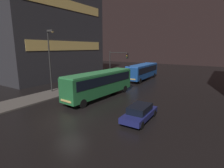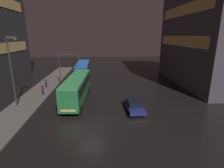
{
  "view_description": "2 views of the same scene",
  "coord_description": "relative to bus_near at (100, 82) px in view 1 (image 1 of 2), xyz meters",
  "views": [
    {
      "loc": [
        11.24,
        -10.34,
        6.55
      ],
      "look_at": [
        -0.13,
        7.03,
        2.18
      ],
      "focal_mm": 28.0,
      "sensor_mm": 36.0,
      "label": 1
    },
    {
      "loc": [
        1.15,
        -16.23,
        9.01
      ],
      "look_at": [
        2.77,
        9.74,
        1.74
      ],
      "focal_mm": 28.0,
      "sensor_mm": 36.0,
      "label": 2
    }
  ],
  "objects": [
    {
      "name": "bus_far",
      "position": [
        -0.68,
        15.28,
        -0.17
      ],
      "size": [
        2.85,
        10.95,
        3.13
      ],
      "rotation": [
        0.0,
        0.0,
        3.17
      ],
      "color": "#194793",
      "rests_on": "ground"
    },
    {
      "name": "pedestrian_mid",
      "position": [
        -6.23,
        6.24,
        -0.96
      ],
      "size": [
        0.35,
        0.35,
        1.7
      ],
      "rotation": [
        0.0,
        0.0,
        6.28
      ],
      "color": "black",
      "rests_on": "sidewalk_left"
    },
    {
      "name": "traffic_light_main",
      "position": [
        -2.9,
        8.59,
        1.95
      ],
      "size": [
        3.77,
        0.35,
        5.92
      ],
      "color": "#2D2D2D",
      "rests_on": "ground"
    },
    {
      "name": "building_left_tower",
      "position": [
        -18.34,
        7.68,
        8.8
      ],
      "size": [
        10.07,
        22.33,
        21.82
      ],
      "color": "#2D2D33",
      "rests_on": "ground"
    },
    {
      "name": "ground_plane",
      "position": [
        2.29,
        -7.56,
        -2.11
      ],
      "size": [
        120.0,
        120.0,
        0.0
      ],
      "primitive_type": "plane",
      "color": "black"
    },
    {
      "name": "bus_near",
      "position": [
        0.0,
        0.0,
        0.0
      ],
      "size": [
        2.96,
        11.56,
        3.42
      ],
      "rotation": [
        0.0,
        0.0,
        3.09
      ],
      "color": "#236B38",
      "rests_on": "ground"
    },
    {
      "name": "street_lamp_sidewalk",
      "position": [
        -7.49,
        -1.74,
        3.73
      ],
      "size": [
        1.25,
        0.36,
        8.78
      ],
      "color": "#2D2D2D",
      "rests_on": "sidewalk_left"
    },
    {
      "name": "pedestrian_near",
      "position": [
        -5.63,
        2.45,
        -0.98
      ],
      "size": [
        0.45,
        0.45,
        1.7
      ],
      "rotation": [
        0.0,
        0.0,
        2.06
      ],
      "color": "black",
      "rests_on": "sidewalk_left"
    },
    {
      "name": "sidewalk_left",
      "position": [
        -6.71,
        2.44,
        -2.03
      ],
      "size": [
        4.0,
        48.0,
        0.15
      ],
      "color": "#56514C",
      "rests_on": "ground"
    },
    {
      "name": "car_taxi",
      "position": [
        7.42,
        -3.95,
        -1.37
      ],
      "size": [
        1.99,
        4.62,
        1.42
      ],
      "rotation": [
        0.0,
        0.0,
        3.17
      ],
      "color": "navy",
      "rests_on": "ground"
    }
  ]
}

